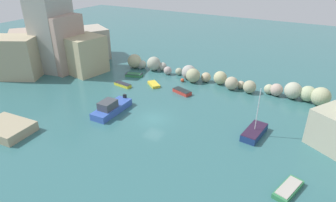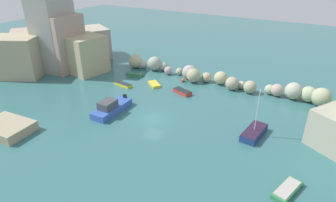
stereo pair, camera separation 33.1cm
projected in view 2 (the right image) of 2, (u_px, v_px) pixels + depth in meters
name	position (u px, v px, depth m)	size (l,w,h in m)	color
cove_water	(153.00, 119.00, 39.13)	(160.00, 160.00, 0.00)	#32676A
cliff_headland_left	(61.00, 43.00, 57.22)	(21.68, 23.99, 16.62)	#9FA892
rock_breakwater	(219.00, 78.00, 49.33)	(36.14, 4.48, 2.78)	#B8B58D
stone_dock	(7.00, 128.00, 35.95)	(6.11, 4.39, 1.20)	tan
channel_buoy	(183.00, 80.00, 50.75)	(0.64, 0.64, 0.64)	#E04C28
moored_boat_0	(111.00, 108.00, 40.46)	(2.51, 6.63, 2.04)	#3759B7
moored_boat_1	(135.00, 75.00, 53.36)	(3.34, 2.26, 0.52)	#35884C
moored_boat_2	(254.00, 132.00, 35.20)	(2.33, 4.77, 6.30)	navy
moored_boat_3	(182.00, 92.00, 46.42)	(3.38, 2.20, 0.61)	#C0362D
moored_boat_4	(287.00, 190.00, 26.74)	(2.40, 4.04, 0.54)	#2F7A49
moored_boat_5	(123.00, 84.00, 49.15)	(3.24, 1.41, 0.54)	yellow
moored_boat_6	(154.00, 84.00, 49.37)	(3.04, 2.78, 0.43)	yellow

